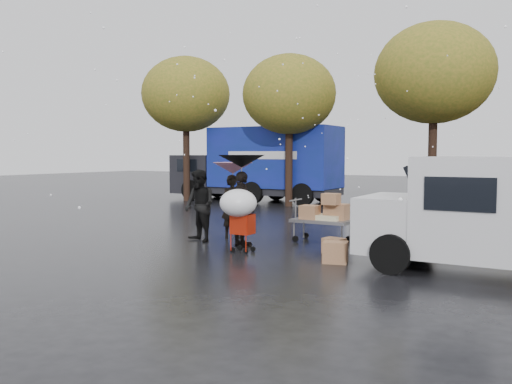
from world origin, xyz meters
The scene contains 13 objects.
ground centered at (0.00, 0.00, 0.00)m, with size 90.00×90.00×0.00m, color black.
person_pink centered at (-0.85, 1.30, 0.85)m, with size 0.62×0.41×1.70m, color black.
person_middle centered at (-1.25, 0.33, 0.93)m, with size 0.90×0.70×1.85m, color black.
person_black centered at (0.10, 0.20, 0.92)m, with size 1.08×0.45×1.84m, color black.
umbrella_pink centered at (-0.85, 1.30, 1.88)m, with size 1.07×1.07×2.03m.
umbrella_black centered at (0.10, 0.20, 2.08)m, with size 1.14×1.14×2.23m.
vendor_cart centered at (1.61, 1.80, 0.73)m, with size 1.52×0.80×1.27m.
shopping_cart centered at (0.50, -0.57, 1.06)m, with size 0.84×0.84×1.46m.
white_van centered at (5.91, -0.01, 1.16)m, with size 4.91×2.18×2.20m.
blue_truck centered at (-5.82, 11.49, 1.76)m, with size 8.30×2.60×3.50m.
box_ground_near centered at (2.81, -0.52, 0.22)m, with size 0.49×0.40×0.44m, color #8F5C3E.
box_ground_far centered at (2.40, 0.44, 0.18)m, with size 0.46×0.36×0.36m, color #8F5C3E.
tree_row centered at (-0.47, 10.00, 5.02)m, with size 21.60×4.40×7.12m.
Camera 1 is at (6.91, -10.92, 2.25)m, focal length 38.00 mm.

